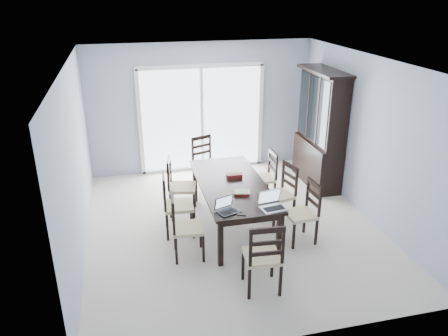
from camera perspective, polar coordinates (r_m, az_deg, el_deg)
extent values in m
plane|color=beige|center=(7.09, 1.04, -7.54)|extent=(5.00, 5.00, 0.00)
plane|color=white|center=(6.20, 1.21, 13.70)|extent=(5.00, 5.00, 0.00)
cube|color=#96A1B3|center=(8.86, -2.96, 7.83)|extent=(4.50, 0.02, 2.60)
cube|color=#96A1B3|center=(6.38, -18.83, 0.61)|extent=(0.02, 5.00, 2.60)
cube|color=#96A1B3|center=(7.40, 18.28, 3.65)|extent=(0.02, 5.00, 2.60)
cube|color=gray|center=(10.22, -3.86, 1.89)|extent=(4.50, 2.00, 0.10)
cube|color=#99999E|center=(10.97, -4.84, 6.62)|extent=(4.50, 0.06, 1.10)
cube|color=black|center=(6.75, 1.08, -2.18)|extent=(1.00, 2.20, 0.04)
cube|color=black|center=(6.78, 1.08, -2.64)|extent=(0.88, 2.08, 0.10)
cube|color=black|center=(5.99, -0.47, -9.84)|extent=(0.07, 0.07, 0.69)
cube|color=black|center=(6.21, 7.20, -8.79)|extent=(0.07, 0.07, 0.69)
cube|color=black|center=(7.72, -3.82, -2.04)|extent=(0.07, 0.07, 0.69)
cube|color=black|center=(7.89, 2.20, -1.45)|extent=(0.07, 0.07, 0.69)
cube|color=black|center=(8.61, 12.02, 0.74)|extent=(0.45, 1.30, 0.85)
cube|color=black|center=(8.29, 12.81, 7.67)|extent=(0.38, 1.30, 1.30)
cube|color=black|center=(8.13, 13.03, 12.25)|extent=(0.50, 1.38, 0.05)
cube|color=black|center=(7.84, 12.83, 6.82)|extent=(0.02, 0.36, 1.18)
cube|color=black|center=(8.20, 11.57, 7.62)|extent=(0.02, 0.36, 1.18)
cube|color=black|center=(8.57, 10.41, 8.35)|extent=(0.02, 0.36, 1.18)
cube|color=silver|center=(8.91, -2.91, 6.24)|extent=(2.40, 0.02, 2.10)
cube|color=white|center=(8.65, -3.03, 13.15)|extent=(2.52, 0.05, 0.08)
cube|color=white|center=(8.90, -2.89, 6.21)|extent=(0.06, 0.05, 2.10)
cube|color=white|center=(9.24, -2.77, 0.11)|extent=(2.52, 0.05, 0.05)
cube|color=black|center=(6.43, -6.43, -8.94)|extent=(0.04, 0.04, 0.42)
cube|color=black|center=(6.12, -6.24, -10.75)|extent=(0.04, 0.04, 0.42)
cube|color=black|center=(6.45, -3.08, -8.70)|extent=(0.04, 0.04, 0.42)
cube|color=black|center=(6.14, -2.70, -10.50)|extent=(0.04, 0.04, 0.42)
cube|color=tan|center=(6.16, -4.68, -7.85)|extent=(0.44, 0.44, 0.05)
cube|color=black|center=(7.00, -7.53, -6.10)|extent=(0.04, 0.04, 0.44)
cube|color=black|center=(6.66, -7.39, -7.70)|extent=(0.04, 0.04, 0.44)
cube|color=black|center=(7.01, -4.33, -5.89)|extent=(0.04, 0.04, 0.44)
cube|color=black|center=(6.68, -4.02, -7.47)|extent=(0.04, 0.04, 0.44)
cube|color=tan|center=(6.72, -5.90, -4.94)|extent=(0.46, 0.46, 0.05)
cube|color=black|center=(7.61, -6.72, -3.59)|extent=(0.04, 0.04, 0.44)
cube|color=black|center=(7.27, -6.98, -4.94)|extent=(0.04, 0.04, 0.44)
cube|color=black|center=(7.58, -3.81, -3.58)|extent=(0.04, 0.04, 0.44)
cube|color=black|center=(7.24, -3.92, -4.93)|extent=(0.04, 0.04, 0.44)
cube|color=tan|center=(7.32, -5.43, -2.54)|extent=(0.51, 0.51, 0.05)
cube|color=black|center=(6.65, 11.96, -8.21)|extent=(0.04, 0.04, 0.42)
cube|color=black|center=(6.92, 10.46, -6.75)|extent=(0.04, 0.04, 0.42)
cube|color=black|center=(6.49, 9.09, -8.81)|extent=(0.04, 0.04, 0.42)
cube|color=black|center=(6.77, 7.68, -7.29)|extent=(0.04, 0.04, 0.42)
cube|color=tan|center=(6.59, 9.93, -6.00)|extent=(0.44, 0.44, 0.05)
cube|color=black|center=(7.16, 9.09, -5.56)|extent=(0.04, 0.04, 0.42)
cube|color=black|center=(7.43, 7.43, -4.36)|extent=(0.04, 0.04, 0.42)
cube|color=black|center=(6.97, 6.55, -6.25)|extent=(0.04, 0.04, 0.42)
cube|color=black|center=(7.25, 4.95, -4.98)|extent=(0.04, 0.04, 0.42)
cube|color=tan|center=(7.09, 7.10, -3.58)|extent=(0.50, 0.50, 0.05)
cube|color=black|center=(7.71, 6.61, -3.33)|extent=(0.03, 0.03, 0.41)
cube|color=black|center=(8.02, 5.68, -2.23)|extent=(0.03, 0.03, 0.41)
cube|color=black|center=(7.60, 4.05, -3.65)|extent=(0.03, 0.03, 0.41)
cube|color=black|center=(7.91, 3.21, -2.53)|extent=(0.03, 0.03, 0.41)
cube|color=tan|center=(7.71, 4.94, -1.39)|extent=(0.41, 0.41, 0.05)
cube|color=black|center=(5.50, 3.33, -14.87)|extent=(0.04, 0.04, 0.44)
cube|color=black|center=(5.58, 7.38, -14.39)|extent=(0.04, 0.04, 0.44)
cube|color=black|center=(5.80, 2.49, -12.56)|extent=(0.04, 0.04, 0.44)
cube|color=black|center=(5.88, 6.31, -12.15)|extent=(0.04, 0.04, 0.44)
cube|color=tan|center=(5.54, 4.96, -11.40)|extent=(0.46, 0.46, 0.05)
cube|color=black|center=(8.58, -1.77, -0.35)|extent=(0.04, 0.04, 0.43)
cube|color=black|center=(8.40, -3.97, -0.90)|extent=(0.04, 0.04, 0.43)
cube|color=black|center=(8.28, -0.40, -1.21)|extent=(0.04, 0.04, 0.43)
cube|color=black|center=(8.10, -2.65, -1.80)|extent=(0.04, 0.04, 0.43)
cube|color=tan|center=(8.24, -2.22, 0.47)|extent=(0.54, 0.54, 0.05)
cube|color=black|center=(5.90, 0.61, -5.75)|extent=(0.34, 0.29, 0.02)
cube|color=silver|center=(5.85, 0.62, -4.89)|extent=(0.25, 0.12, 0.15)
cube|color=silver|center=(6.02, 6.50, -5.29)|extent=(0.38, 0.29, 0.02)
cube|color=silver|center=(5.96, 6.55, -4.27)|extent=(0.31, 0.08, 0.19)
cube|color=maroon|center=(6.41, 2.29, -3.27)|extent=(0.25, 0.22, 0.03)
cube|color=gold|center=(6.41, 2.38, -3.10)|extent=(0.26, 0.22, 0.01)
cube|color=black|center=(5.85, 2.32, -6.07)|extent=(0.12, 0.09, 0.01)
cube|color=#511015|center=(6.94, 1.33, -1.00)|extent=(0.25, 0.13, 0.06)
cube|color=maroon|center=(9.99, -9.09, 4.00)|extent=(1.69, 1.51, 0.83)
cube|color=gray|center=(9.86, -9.24, 6.44)|extent=(1.74, 1.56, 0.06)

